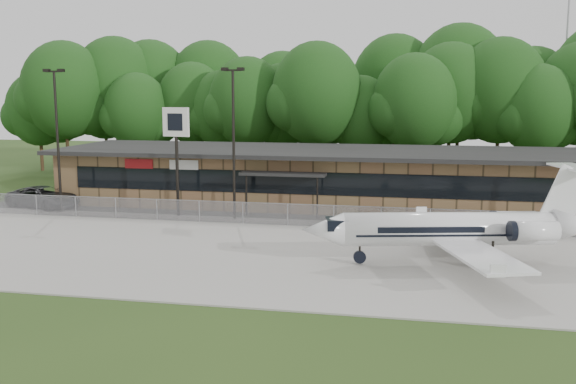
% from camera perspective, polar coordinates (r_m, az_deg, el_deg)
% --- Properties ---
extents(ground, '(160.00, 160.00, 0.00)m').
position_cam_1_polar(ground, '(27.28, -4.34, -9.59)').
color(ground, '#264217').
rests_on(ground, ground).
extents(apron, '(64.00, 18.00, 0.08)m').
position_cam_1_polar(apron, '(34.72, -0.73, -5.44)').
color(apron, '#9E9B93').
rests_on(apron, ground).
extents(parking_lot, '(50.00, 9.00, 0.06)m').
position_cam_1_polar(parking_lot, '(45.76, 2.32, -1.96)').
color(parking_lot, '#383835').
rests_on(parking_lot, ground).
extents(terminal, '(41.00, 11.65, 4.30)m').
position_cam_1_polar(terminal, '(49.76, 3.15, 1.42)').
color(terminal, brown).
rests_on(terminal, ground).
extents(fence, '(46.00, 0.04, 1.52)m').
position_cam_1_polar(fence, '(41.26, 1.32, -2.09)').
color(fence, gray).
rests_on(fence, ground).
extents(treeline, '(72.00, 12.00, 15.00)m').
position_cam_1_polar(treeline, '(67.26, 5.45, 7.88)').
color(treeline, '#163B12').
rests_on(treeline, ground).
extents(radio_mast, '(0.20, 0.20, 25.00)m').
position_cam_1_polar(radio_mast, '(74.48, 23.46, 11.14)').
color(radio_mast, gray).
rests_on(radio_mast, ground).
extents(light_pole_left, '(1.55, 0.30, 10.23)m').
position_cam_1_polar(light_pole_left, '(48.49, -19.84, 5.22)').
color(light_pole_left, black).
rests_on(light_pole_left, ground).
extents(light_pole_mid, '(1.55, 0.30, 10.23)m').
position_cam_1_polar(light_pole_mid, '(43.20, -4.87, 5.33)').
color(light_pole_mid, black).
rests_on(light_pole_mid, ground).
extents(business_jet, '(14.91, 13.42, 5.05)m').
position_cam_1_polar(business_jet, '(33.21, 14.93, -3.28)').
color(business_jet, white).
rests_on(business_jet, ground).
extents(suv, '(6.28, 4.03, 1.61)m').
position_cam_1_polar(suv, '(51.55, -20.91, -0.44)').
color(suv, '#313133').
rests_on(suv, ground).
extents(pole_sign, '(2.00, 0.59, 7.59)m').
position_cam_1_polar(pole_sign, '(44.84, -9.91, 5.14)').
color(pole_sign, black).
rests_on(pole_sign, ground).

